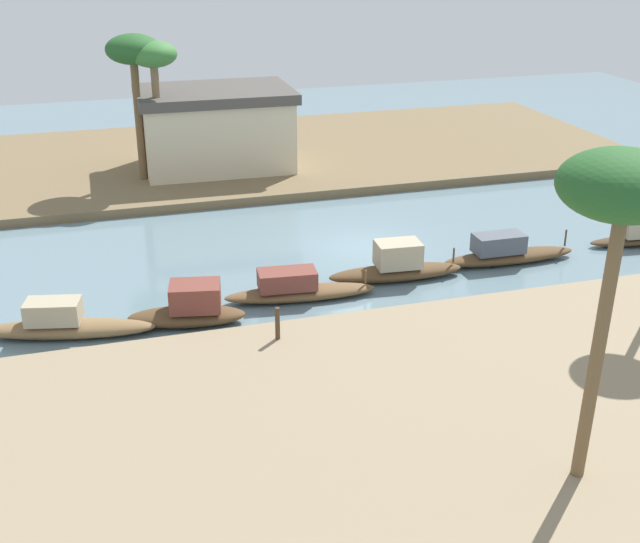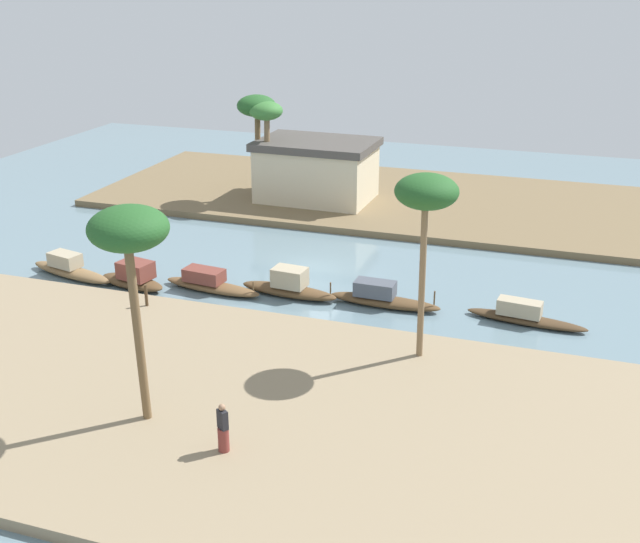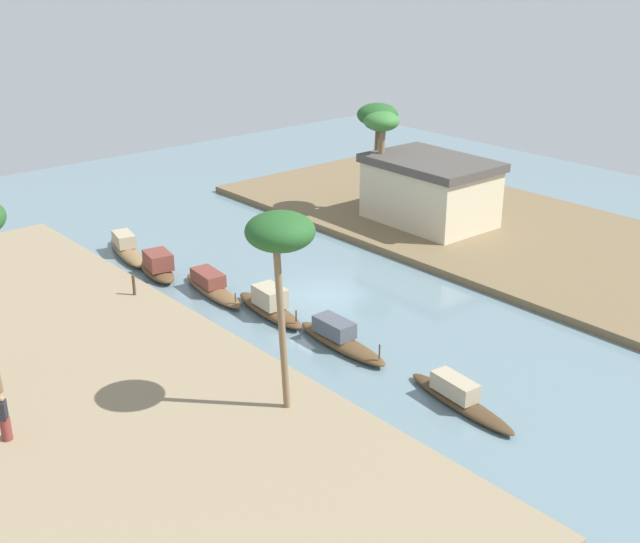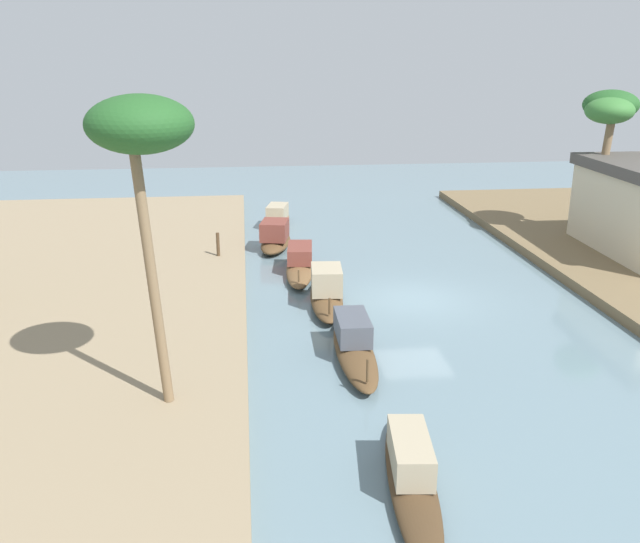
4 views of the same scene
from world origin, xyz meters
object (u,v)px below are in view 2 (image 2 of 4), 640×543
palm_tree_left_far (426,196)px  palm_tree_right_tall (266,117)px  sampan_foreground (70,269)px  palm_tree_right_short (257,110)px  sampan_downstream_large (210,283)px  sampan_near_left_bank (382,297)px  person_on_near_bank (223,431)px  sampan_with_tall_canopy (289,286)px  riverside_building (316,170)px  sampan_upstream_small (133,278)px  mooring_post (146,295)px  palm_tree_left_near (129,235)px  sampan_open_hull (524,316)px

palm_tree_left_far → palm_tree_right_tall: (-13.61, 18.15, -1.04)m
sampan_foreground → palm_tree_right_short: bearing=88.4°
sampan_downstream_large → palm_tree_left_far: 13.36m
sampan_near_left_bank → person_on_near_bank: size_ratio=3.12×
sampan_with_tall_canopy → palm_tree_left_far: size_ratio=0.67×
person_on_near_bank → riverside_building: (-6.40, 27.57, 1.23)m
sampan_downstream_large → person_on_near_bank: 13.99m
sampan_upstream_small → mooring_post: size_ratio=3.84×
palm_tree_right_tall → riverside_building: (2.82, 1.33, -3.42)m
person_on_near_bank → palm_tree_right_short: (-10.05, 26.73, 4.94)m
palm_tree_left_near → palm_tree_right_tall: size_ratio=1.17×
sampan_near_left_bank → mooring_post: bearing=-155.5°
sampan_upstream_small → riverside_building: bearing=88.1°
sampan_near_left_bank → mooring_post: 10.48m
palm_tree_left_far → palm_tree_left_near: bearing=-136.5°
person_on_near_bank → palm_tree_right_tall: bearing=-36.6°
palm_tree_left_near → person_on_near_bank: bearing=-14.5°
palm_tree_right_tall → sampan_upstream_small: bearing=-93.7°
palm_tree_right_short → sampan_upstream_small: bearing=-90.4°
riverside_building → palm_tree_right_tall: bearing=-153.4°
mooring_post → palm_tree_right_short: palm_tree_right_short is taller
sampan_downstream_large → palm_tree_left_near: palm_tree_left_near is taller
riverside_building → palm_tree_right_short: bearing=-165.6°
sampan_near_left_bank → palm_tree_right_short: (-11.66, 13.49, 5.62)m
sampan_open_hull → sampan_with_tall_canopy: size_ratio=1.08×
sampan_foreground → palm_tree_right_short: 16.42m
sampan_downstream_large → mooring_post: size_ratio=5.17×
sampan_open_hull → palm_tree_right_tall: size_ratio=0.84×
palm_tree_right_short → sampan_with_tall_canopy: bearing=-62.1°
sampan_downstream_large → sampan_foreground: size_ratio=0.96×
sampan_with_tall_canopy → mooring_post: size_ratio=4.90×
sampan_upstream_small → palm_tree_left_near: 14.23m
mooring_post → palm_tree_right_tall: size_ratio=0.16×
sampan_upstream_small → sampan_foreground: sampan_upstream_small is taller
sampan_downstream_large → palm_tree_right_short: (-3.51, 14.37, 5.64)m
palm_tree_left_near → riverside_building: size_ratio=0.99×
sampan_open_hull → sampan_with_tall_canopy: 10.65m
sampan_upstream_small → palm_tree_left_near: size_ratio=0.52×
sampan_downstream_large → sampan_foreground: bearing=-169.8°
sampan_downstream_large → palm_tree_left_near: bearing=-68.2°
sampan_with_tall_canopy → sampan_foreground: size_ratio=0.92×
mooring_post → sampan_open_hull: bearing=15.2°
palm_tree_left_near → palm_tree_left_far: 10.53m
sampan_downstream_large → palm_tree_left_near: 13.60m
sampan_upstream_small → sampan_with_tall_canopy: 7.54m
sampan_open_hull → riverside_building: (-14.29, 14.19, 1.96)m
sampan_upstream_small → sampan_near_left_bank: bearing=19.4°
sampan_open_hull → sampan_near_left_bank: 6.27m
sampan_near_left_bank → riverside_building: size_ratio=0.69×
sampan_with_tall_canopy → riverside_building: size_ratio=0.65×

